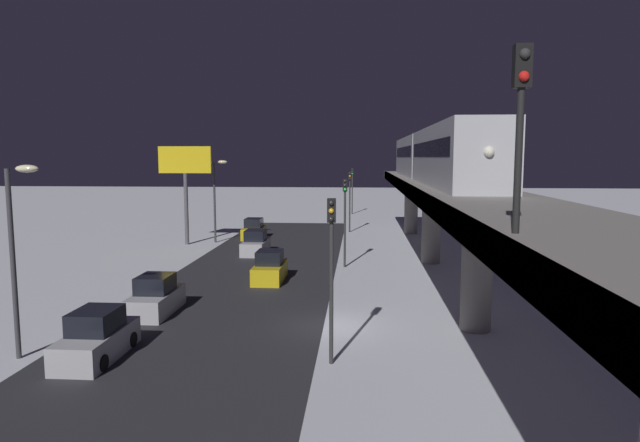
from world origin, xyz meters
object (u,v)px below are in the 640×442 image
object	(u,v)px
rail_signal	(521,106)
traffic_light_mid	(345,210)
sedan_silver_3	(156,298)
traffic_light_near	(331,257)
sedan_yellow	(270,269)
sedan_silver_2	(256,244)
sedan_silver	(97,339)
subway_train	(432,155)
commercial_billboard	(185,169)
traffic_light_far	(350,193)
sedan_yellow_2	(254,230)
traffic_light_distant	(352,184)

from	to	relation	value
rail_signal	traffic_light_mid	distance (m)	28.03
sedan_silver_3	traffic_light_near	bearing A→B (deg)	145.81
sedan_yellow	traffic_light_mid	bearing A→B (deg)	45.54
sedan_silver_2	traffic_light_mid	distance (m)	9.70
sedan_silver	sedan_yellow	size ratio (longest dim) A/B	1.07
subway_train	sedan_silver_2	bearing A→B (deg)	-10.47
rail_signal	commercial_billboard	size ratio (longest dim) A/B	0.45
traffic_light_far	sedan_silver	bearing A→B (deg)	76.20
sedan_yellow_2	sedan_silver_2	distance (m)	8.73
traffic_light_distant	commercial_billboard	bearing A→B (deg)	62.63
sedan_yellow_2	sedan_silver	bearing A→B (deg)	90.00
sedan_yellow	traffic_light_distant	xyz separation A→B (m)	(-4.70, -42.60, 3.40)
traffic_light_far	sedan_yellow	bearing A→B (deg)	78.78
rail_signal	traffic_light_far	size ratio (longest dim) A/B	0.62
traffic_light_near	sedan_yellow	bearing A→B (deg)	-71.59
sedan_silver	traffic_light_far	world-z (taller)	traffic_light_far
sedan_silver_3	traffic_light_near	distance (m)	11.75
traffic_light_near	sedan_yellow_2	bearing A→B (deg)	-74.07
sedan_yellow_2	traffic_light_distant	world-z (taller)	traffic_light_distant
sedan_yellow	commercial_billboard	bearing A→B (deg)	124.96
sedan_yellow_2	sedan_yellow	bearing A→B (deg)	104.00
traffic_light_near	traffic_light_distant	world-z (taller)	same
traffic_light_mid	traffic_light_far	bearing A→B (deg)	-90.00
sedan_silver	sedan_silver_3	world-z (taller)	same
rail_signal	traffic_light_mid	size ratio (longest dim) A/B	0.62
sedan_yellow	sedan_silver_3	distance (m)	9.05
traffic_light_near	traffic_light_distant	size ratio (longest dim) A/B	1.00
sedan_yellow	commercial_billboard	xyz separation A→B (m)	(9.97, -14.26, 6.03)
sedan_silver	sedan_yellow	distance (m)	14.89
rail_signal	commercial_billboard	world-z (taller)	rail_signal
traffic_light_near	traffic_light_distant	distance (m)	56.72
sedan_silver_3	traffic_light_mid	size ratio (longest dim) A/B	0.65
subway_train	rail_signal	distance (m)	29.89
subway_train	traffic_light_mid	distance (m)	7.91
traffic_light_near	traffic_light_mid	world-z (taller)	same
sedan_silver_3	commercial_billboard	distance (m)	23.49
sedan_yellow_2	commercial_billboard	bearing A→B (deg)	37.97
traffic_light_near	traffic_light_mid	xyz separation A→B (m)	(0.00, -18.91, 0.00)
sedan_yellow	sedan_silver_3	bearing A→B (deg)	-120.53
sedan_silver_2	traffic_light_mid	world-z (taller)	traffic_light_mid
sedan_yellow_2	traffic_light_far	xyz separation A→B (m)	(-9.30, -5.24, 3.40)
sedan_silver	sedan_yellow_2	distance (m)	32.62
sedan_yellow	traffic_light_far	size ratio (longest dim) A/B	0.63
traffic_light_near	sedan_silver	bearing A→B (deg)	0.27
traffic_light_distant	rail_signal	bearing A→B (deg)	93.90
sedan_silver_3	commercial_billboard	bearing A→B (deg)	-76.31
sedan_yellow	sedan_silver_3	size ratio (longest dim) A/B	0.97
traffic_light_far	commercial_billboard	bearing A→B (deg)	32.73
sedan_silver_3	traffic_light_distant	size ratio (longest dim) A/B	0.65
sedan_yellow_2	traffic_light_near	bearing A→B (deg)	105.93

